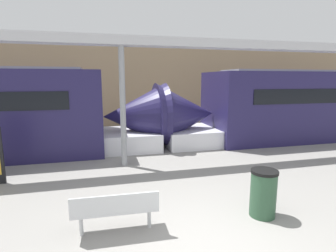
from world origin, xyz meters
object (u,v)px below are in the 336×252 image
Objects in this scene: trash_bin at (263,193)px; bench_near at (116,208)px; train_left at (325,106)px; support_column_near at (123,108)px.

bench_near is at bearing 178.68° from trash_bin.
trash_bin is at bearing 0.55° from bench_near.
train_left is 9.79m from trash_bin.
trash_bin reaches higher than bench_near.
trash_bin is 0.26× the size of support_column_near.
bench_near is (-10.45, -6.14, -1.02)m from train_left.
train_left is 17.25× the size of trash_bin.
train_left is 10.86× the size of bench_near.
trash_bin is at bearing -140.39° from train_left.
train_left is 12.16m from bench_near.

